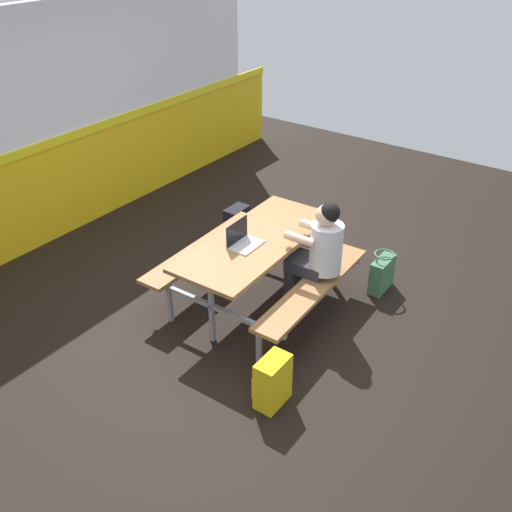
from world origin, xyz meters
name	(u,v)px	position (x,y,z in m)	size (l,w,h in m)	color
ground_plane	(253,306)	(0.00, 0.00, -0.01)	(10.00, 10.00, 0.02)	black
accent_backdrop	(54,131)	(0.00, 2.77, 1.25)	(8.00, 0.14, 2.60)	yellow
picnic_table_main	(256,254)	(0.06, 0.00, 0.57)	(1.79, 1.60, 0.74)	#9E6B3D
student_nearer	(318,250)	(0.28, -0.55, 0.71)	(0.37, 0.53, 1.21)	#2D2D38
laptop_silver	(243,240)	(-0.10, 0.03, 0.79)	(0.33, 0.23, 0.22)	silver
backpack_dark	(272,382)	(-0.96, -0.89, 0.22)	(0.30, 0.22, 0.44)	yellow
tote_bag_bright	(382,273)	(1.01, -0.91, 0.19)	(0.34, 0.21, 0.43)	#3F724C
satchel_spare	(236,225)	(0.93, 0.91, 0.22)	(0.30, 0.22, 0.44)	black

